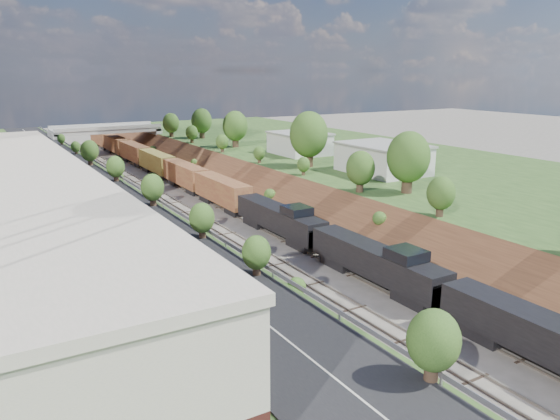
{
  "coord_description": "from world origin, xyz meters",
  "views": [
    {
      "loc": [
        -29.83,
        -8.7,
        19.63
      ],
      "look_at": [
        -2.8,
        37.16,
        6.0
      ],
      "focal_mm": 35.0,
      "sensor_mm": 36.0,
      "label": 1
    }
  ],
  "objects": [
    {
      "name": "platform_right",
      "position": [
        33.0,
        60.0,
        2.5
      ],
      "size": [
        44.0,
        180.0,
        5.0
      ],
      "primitive_type": "cube",
      "color": "#2C4D1F",
      "rests_on": "ground"
    },
    {
      "name": "embankment_left",
      "position": [
        -11.0,
        60.0,
        0.0
      ],
      "size": [
        10.0,
        180.0,
        10.0
      ],
      "primitive_type": "cube",
      "rotation": [
        0.0,
        0.79,
        0.0
      ],
      "color": "brown",
      "rests_on": "ground"
    },
    {
      "name": "embankment_right",
      "position": [
        11.0,
        60.0,
        0.0
      ],
      "size": [
        10.0,
        180.0,
        10.0
      ],
      "primitive_type": "cube",
      "rotation": [
        0.0,
        0.79,
        0.0
      ],
      "color": "brown",
      "rests_on": "ground"
    },
    {
      "name": "rail_left_track",
      "position": [
        -2.6,
        60.0,
        0.09
      ],
      "size": [
        1.58,
        180.0,
        0.18
      ],
      "primitive_type": "cube",
      "color": "gray",
      "rests_on": "ground"
    },
    {
      "name": "rail_right_track",
      "position": [
        2.6,
        60.0,
        0.09
      ],
      "size": [
        1.58,
        180.0,
        0.18
      ],
      "primitive_type": "cube",
      "color": "gray",
      "rests_on": "ground"
    },
    {
      "name": "road",
      "position": [
        -15.5,
        60.0,
        5.05
      ],
      "size": [
        8.0,
        180.0,
        0.1
      ],
      "primitive_type": "cube",
      "color": "black",
      "rests_on": "platform_left"
    },
    {
      "name": "guardrail",
      "position": [
        -11.4,
        59.8,
        5.55
      ],
      "size": [
        0.1,
        171.0,
        0.7
      ],
      "color": "#99999E",
      "rests_on": "platform_left"
    },
    {
      "name": "overpass",
      "position": [
        0.0,
        122.0,
        4.92
      ],
      "size": [
        24.5,
        8.3,
        7.4
      ],
      "color": "gray",
      "rests_on": "ground"
    },
    {
      "name": "white_building_near",
      "position": [
        23.5,
        52.0,
        7.0
      ],
      "size": [
        9.0,
        12.0,
        4.0
      ],
      "primitive_type": "cube",
      "color": "silver",
      "rests_on": "platform_right"
    },
    {
      "name": "white_building_far",
      "position": [
        23.0,
        74.0,
        6.8
      ],
      "size": [
        8.0,
        10.0,
        3.6
      ],
      "primitive_type": "cube",
      "color": "silver",
      "rests_on": "platform_right"
    },
    {
      "name": "tree_right_large",
      "position": [
        17.0,
        40.0,
        9.38
      ],
      "size": [
        5.25,
        5.25,
        7.61
      ],
      "color": "#473323",
      "rests_on": "platform_right"
    },
    {
      "name": "tree_left_crest",
      "position": [
        -11.8,
        20.0,
        7.04
      ],
      "size": [
        2.45,
        2.45,
        3.55
      ],
      "color": "#473323",
      "rests_on": "platform_left"
    },
    {
      "name": "freight_train",
      "position": [
        2.6,
        77.34,
        2.47
      ],
      "size": [
        2.83,
        144.69,
        4.55
      ],
      "color": "black",
      "rests_on": "ground"
    }
  ]
}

